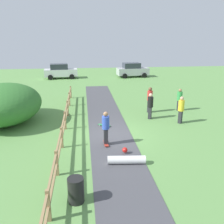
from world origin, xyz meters
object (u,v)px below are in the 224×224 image
at_px(bush_large, 4,104).
at_px(trash_bin, 76,190).
at_px(bystander_green, 180,99).
at_px(parked_car_silver, 132,70).
at_px(parked_car_white, 60,71).
at_px(skater_riding, 106,127).
at_px(bystander_black, 150,105).
at_px(skater_fallen, 126,159).
at_px(bystander_red, 150,98).
at_px(skateboard_loose, 104,125).
at_px(bystander_yellow, 181,109).

bearing_deg(bush_large, trash_bin, -61.06).
bearing_deg(bystander_green, parked_car_silver, 91.78).
distance_m(trash_bin, bystander_green, 12.33).
bearing_deg(parked_car_white, parked_car_silver, -0.00).
height_order(skater_riding, parked_car_silver, parked_car_silver).
relative_size(skater_riding, bystander_black, 1.01).
relative_size(skater_fallen, bystander_black, 0.96).
height_order(skater_fallen, parked_car_silver, parked_car_silver).
distance_m(skater_riding, bystander_red, 6.41).
bearing_deg(bystander_black, skater_fallen, -114.44).
relative_size(skateboard_loose, parked_car_white, 0.18).
relative_size(bystander_green, parked_car_white, 0.39).
bearing_deg(skater_fallen, parked_car_white, 101.67).
relative_size(bush_large, parked_car_white, 1.27).
xyz_separation_m(bystander_yellow, parked_car_silver, (0.48, 18.22, -0.02)).
bearing_deg(bystander_yellow, trash_bin, -132.54).
xyz_separation_m(bystander_yellow, bystander_green, (0.96, 2.68, -0.06)).
relative_size(bystander_red, parked_car_white, 0.43).
bearing_deg(bystander_black, skater_riding, -131.55).
bearing_deg(parked_car_silver, skater_riding, -104.91).
bearing_deg(bystander_green, skater_fallen, -125.73).
distance_m(skater_fallen, bystander_green, 9.15).
bearing_deg(bystander_black, trash_bin, -120.38).
distance_m(trash_bin, skateboard_loose, 7.23).
distance_m(bush_large, skater_riding, 7.39).
bearing_deg(bystander_red, skater_riding, -125.46).
height_order(bystander_yellow, parked_car_silver, parked_car_silver).
bearing_deg(bystander_black, bystander_red, 76.21).
bearing_deg(bystander_yellow, parked_car_silver, 88.49).
relative_size(bystander_yellow, bystander_green, 1.06).
relative_size(skater_fallen, skateboard_loose, 2.17).
height_order(trash_bin, skater_fallen, trash_bin).
relative_size(bush_large, skater_riding, 3.10).
height_order(skater_riding, bystander_red, bystander_red).
relative_size(skater_fallen, bystander_yellow, 0.96).
bearing_deg(skater_fallen, bystander_green, 54.27).
height_order(bystander_green, parked_car_silver, parked_car_silver).
height_order(skateboard_loose, bystander_green, bystander_green).
distance_m(skater_riding, bystander_yellow, 5.78).
bearing_deg(bystander_red, bystander_green, 4.49).
bearing_deg(skater_riding, bystander_red, 54.54).
relative_size(bystander_black, bystander_green, 1.06).
distance_m(bystander_black, parked_car_white, 18.66).
xyz_separation_m(skater_fallen, bystander_yellow, (4.36, 4.73, 0.78)).
bearing_deg(bystander_black, parked_car_white, 113.28).
distance_m(skater_riding, parked_car_silver, 21.68).
bearing_deg(skater_fallen, bystander_red, 67.54).
relative_size(bush_large, skater_fallen, 3.24).
height_order(bystander_black, bystander_red, bystander_red).
xyz_separation_m(bush_large, bystander_black, (9.50, -0.32, -0.29)).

